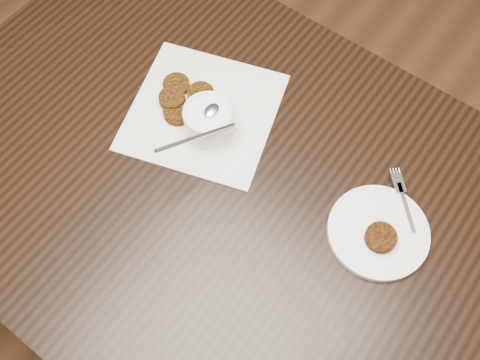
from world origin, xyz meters
name	(u,v)px	position (x,y,z in m)	size (l,w,h in m)	color
floor	(212,325)	(0.00, 0.00, 0.00)	(4.00, 4.00, 0.00)	brown
table	(242,259)	(0.02, 0.12, 0.38)	(1.33, 0.86, 0.75)	black
napkin	(203,112)	(-0.15, 0.21, 0.75)	(0.28, 0.28, 0.00)	silver
sauce_ramekin	(208,111)	(-0.11, 0.19, 0.82)	(0.13, 0.13, 0.13)	white
patty_cluster	(187,99)	(-0.18, 0.21, 0.76)	(0.19, 0.19, 0.02)	brown
plate_with_patty	(379,231)	(0.26, 0.20, 0.76)	(0.18, 0.18, 0.03)	white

